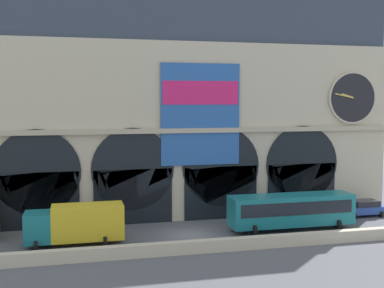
{
  "coord_description": "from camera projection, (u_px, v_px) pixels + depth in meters",
  "views": [
    {
      "loc": [
        -9.33,
        -38.99,
        11.15
      ],
      "look_at": [
        1.35,
        5.0,
        7.22
      ],
      "focal_mm": 45.73,
      "sensor_mm": 36.0,
      "label": 1
    }
  ],
  "objects": [
    {
      "name": "car_east",
      "position": [
        363.0,
        208.0,
        47.68
      ],
      "size": [
        4.4,
        2.22,
        1.55
      ],
      "color": "#28479E",
      "rests_on": "ground"
    },
    {
      "name": "quay_parapet_wall",
      "position": [
        205.0,
        246.0,
        36.22
      ],
      "size": [
        90.0,
        0.7,
        0.93
      ],
      "primitive_type": "cube",
      "color": "beige",
      "rests_on": "ground"
    },
    {
      "name": "ground_plane",
      "position": [
        190.0,
        235.0,
        40.91
      ],
      "size": [
        200.0,
        200.0,
        0.0
      ],
      "primitive_type": "plane",
      "color": "#54565B"
    },
    {
      "name": "box_truck_midwest",
      "position": [
        76.0,
        223.0,
        38.04
      ],
      "size": [
        7.5,
        2.91,
        3.12
      ],
      "color": "#19727A",
      "rests_on": "ground"
    },
    {
      "name": "station_building",
      "position": [
        174.0,
        110.0,
        46.87
      ],
      "size": [
        43.39,
        4.55,
        21.61
      ],
      "color": "beige",
      "rests_on": "ground"
    },
    {
      "name": "bus_mideast",
      "position": [
        291.0,
        210.0,
        42.38
      ],
      "size": [
        11.0,
        3.25,
        3.1
      ],
      "color": "#19727A",
      "rests_on": "ground"
    }
  ]
}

